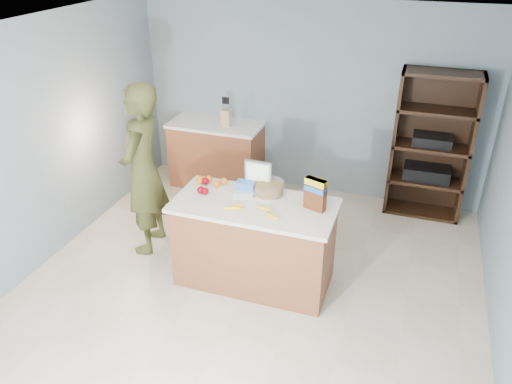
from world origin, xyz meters
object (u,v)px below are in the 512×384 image
(person, at_px, (143,171))
(cereal_box, at_px, (315,192))
(tv, at_px, (258,173))
(shelving_unit, at_px, (431,148))
(counter_peninsula, at_px, (254,246))

(person, distance_m, cereal_box, 1.90)
(person, height_order, tv, person)
(shelving_unit, distance_m, cereal_box, 2.21)
(person, bearing_deg, shelving_unit, 114.37)
(counter_peninsula, bearing_deg, person, 170.46)
(tv, bearing_deg, shelving_unit, 46.58)
(counter_peninsula, bearing_deg, cereal_box, 8.34)
(shelving_unit, relative_size, tv, 6.38)
(counter_peninsula, bearing_deg, tv, 102.08)
(cereal_box, bearing_deg, shelving_unit, 63.35)
(counter_peninsula, relative_size, cereal_box, 5.02)
(counter_peninsula, distance_m, shelving_unit, 2.61)
(counter_peninsula, distance_m, cereal_box, 0.88)
(tv, bearing_deg, person, -174.85)
(person, bearing_deg, counter_peninsula, 72.39)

